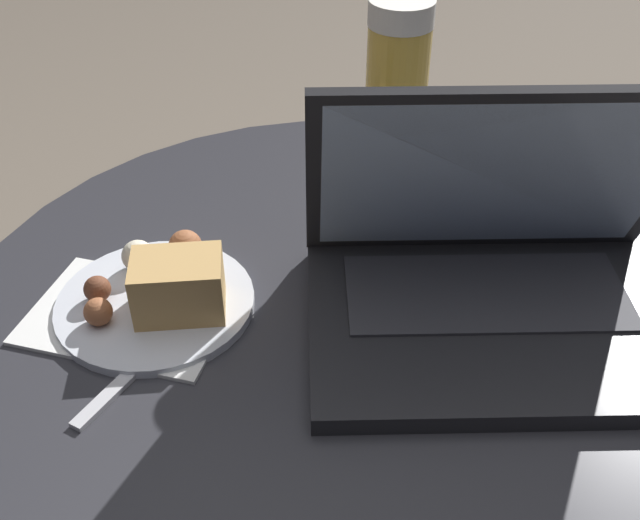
{
  "coord_description": "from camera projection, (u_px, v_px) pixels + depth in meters",
  "views": [
    {
      "loc": [
        0.11,
        -0.52,
        0.99
      ],
      "look_at": [
        -0.02,
        -0.03,
        0.59
      ],
      "focal_mm": 42.0,
      "sensor_mm": 36.0,
      "label": 1
    }
  ],
  "objects": [
    {
      "name": "laptop",
      "position": [
        493.0,
        276.0,
        0.66
      ],
      "size": [
        0.38,
        0.32,
        0.23
      ],
      "color": "#232326",
      "rests_on": "table"
    },
    {
      "name": "snack_plate",
      "position": [
        162.0,
        291.0,
        0.69
      ],
      "size": [
        0.19,
        0.19,
        0.06
      ],
      "color": "silver",
      "rests_on": "table"
    },
    {
      "name": "fork",
      "position": [
        166.0,
        340.0,
        0.66
      ],
      "size": [
        0.06,
        0.19,
        0.0
      ],
      "color": "silver",
      "rests_on": "table"
    },
    {
      "name": "table",
      "position": [
        346.0,
        396.0,
        0.78
      ],
      "size": [
        0.75,
        0.75,
        0.52
      ],
      "color": "#9E9EA3",
      "rests_on": "ground_plane"
    },
    {
      "name": "beer_glass",
      "position": [
        394.0,
        121.0,
        0.74
      ],
      "size": [
        0.06,
        0.06,
        0.24
      ],
      "color": "gold",
      "rests_on": "table"
    },
    {
      "name": "napkin",
      "position": [
        130.0,
        315.0,
        0.69
      ],
      "size": [
        0.18,
        0.13,
        0.0
      ],
      "color": "white",
      "rests_on": "table"
    }
  ]
}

